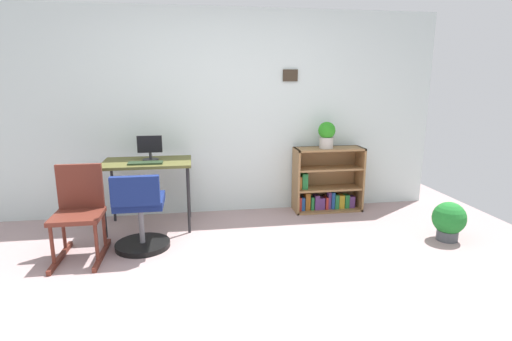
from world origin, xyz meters
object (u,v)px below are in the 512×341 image
object	(u,v)px
desk	(147,167)
potted_plant_on_shelf	(327,134)
monitor	(150,148)
keyboard	(146,163)
rocking_chair	(79,211)
office_chair	(140,216)
bookshelf_low	(325,183)
potted_plant_floor	(449,220)

from	to	relation	value
desk	potted_plant_on_shelf	size ratio (longest dim) A/B	2.93
monitor	keyboard	xyz separation A→B (m)	(-0.03, -0.18, -0.12)
desk	potted_plant_on_shelf	distance (m)	2.09
potted_plant_on_shelf	desk	bearing A→B (deg)	-173.92
monitor	rocking_chair	distance (m)	1.01
keyboard	office_chair	xyz separation A→B (m)	(-0.02, -0.48, -0.41)
monitor	bookshelf_low	size ratio (longest dim) A/B	0.32
desk	office_chair	bearing A→B (deg)	-92.13
desk	rocking_chair	xyz separation A→B (m)	(-0.55, -0.66, -0.24)
keyboard	rocking_chair	world-z (taller)	rocking_chair
monitor	bookshelf_low	xyz separation A→B (m)	(2.06, 0.22, -0.53)
office_chair	rocking_chair	bearing A→B (deg)	-175.75
potted_plant_on_shelf	keyboard	bearing A→B (deg)	-170.21
monitor	rocking_chair	size ratio (longest dim) A/B	0.32
bookshelf_low	potted_plant_floor	size ratio (longest dim) A/B	2.10
rocking_chair	potted_plant_on_shelf	distance (m)	2.80
monitor	potted_plant_floor	world-z (taller)	monitor
office_chair	bookshelf_low	xyz separation A→B (m)	(2.12, 0.89, 0.01)
potted_plant_on_shelf	potted_plant_floor	world-z (taller)	potted_plant_on_shelf
office_chair	rocking_chair	distance (m)	0.53
keyboard	office_chair	bearing A→B (deg)	-92.65
rocking_chair	bookshelf_low	xyz separation A→B (m)	(2.64, 0.93, -0.09)
desk	rocking_chair	bearing A→B (deg)	-129.80
keyboard	potted_plant_floor	distance (m)	3.13
keyboard	office_chair	size ratio (longest dim) A/B	0.45
rocking_chair	bookshelf_low	bearing A→B (deg)	19.36
desk	potted_plant_on_shelf	bearing A→B (deg)	6.08
keyboard	office_chair	distance (m)	0.63
bookshelf_low	potted_plant_on_shelf	xyz separation A→B (m)	(-0.03, -0.05, 0.61)
monitor	office_chair	distance (m)	0.85
bookshelf_low	potted_plant_on_shelf	distance (m)	0.61
rocking_chair	potted_plant_on_shelf	world-z (taller)	potted_plant_on_shelf
keyboard	rocking_chair	size ratio (longest dim) A/B	0.42
rocking_chair	potted_plant_floor	world-z (taller)	rocking_chair
bookshelf_low	potted_plant_on_shelf	world-z (taller)	potted_plant_on_shelf
desk	rocking_chair	world-z (taller)	rocking_chair
desk	bookshelf_low	world-z (taller)	bookshelf_low
desk	bookshelf_low	xyz separation A→B (m)	(2.09, 0.27, -0.33)
potted_plant_on_shelf	potted_plant_floor	distance (m)	1.61
office_chair	rocking_chair	world-z (taller)	rocking_chair
potted_plant_on_shelf	monitor	bearing A→B (deg)	-175.15
monitor	bookshelf_low	distance (m)	2.14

